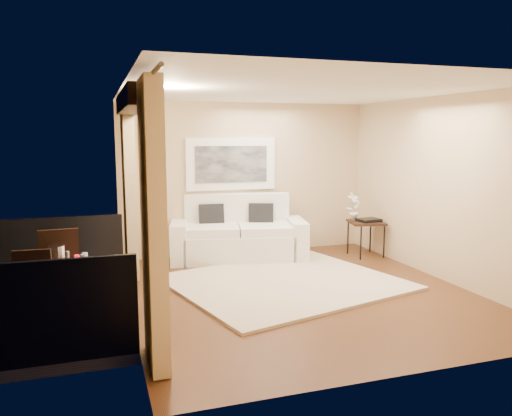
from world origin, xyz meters
TOP-DOWN VIEW (x-y plane):
  - floor at (0.00, 0.00)m, footprint 5.00×5.00m
  - room_shell at (-2.13, 0.00)m, footprint 5.00×6.40m
  - balcony at (-3.31, 0.00)m, footprint 1.81×2.60m
  - curtains at (-2.11, 0.00)m, footprint 0.16×4.80m
  - artwork at (-0.28, 2.46)m, footprint 1.62×0.07m
  - rug at (-0.04, 0.44)m, footprint 3.60×3.32m
  - sofa at (-0.27, 2.10)m, footprint 2.44×1.43m
  - side_table at (1.93, 1.56)m, footprint 0.68×0.68m
  - tray at (1.96, 1.52)m, footprint 0.41×0.32m
  - orchid at (1.76, 1.71)m, footprint 0.31×0.26m
  - bistro_table at (-2.89, -0.24)m, footprint 0.67×0.67m
  - balcony_chair_far at (-3.04, 0.20)m, footprint 0.46×0.47m
  - balcony_chair_near at (-3.29, -0.45)m, footprint 0.42×0.42m
  - ice_bucket at (-3.05, -0.14)m, footprint 0.18×0.18m
  - candle at (-2.83, -0.12)m, footprint 0.06×0.06m
  - vase at (-2.92, -0.38)m, footprint 0.04×0.04m
  - glass_a at (-2.76, -0.32)m, footprint 0.06×0.06m
  - glass_b at (-2.74, -0.25)m, footprint 0.06×0.06m

SIDE VIEW (x-z plane):
  - floor at x=0.00m, z-range 0.00..0.00m
  - rug at x=-0.04m, z-range 0.00..0.04m
  - balcony at x=-3.31m, z-range -0.41..0.76m
  - sofa at x=-0.27m, z-range -0.16..0.94m
  - balcony_chair_near at x=-3.29m, z-range 0.07..0.98m
  - side_table at x=1.93m, z-range 0.25..0.88m
  - balcony_chair_far at x=-3.04m, z-range 0.09..1.12m
  - bistro_table at x=-2.89m, z-range 0.26..0.96m
  - tray at x=1.96m, z-range 0.62..0.67m
  - candle at x=-2.83m, z-range 0.69..0.76m
  - glass_a at x=-2.76m, z-range 0.69..0.81m
  - glass_b at x=-2.74m, z-range 0.69..0.81m
  - vase at x=-2.92m, z-range 0.69..0.87m
  - ice_bucket at x=-3.05m, z-range 0.69..0.89m
  - orchid at x=1.76m, z-range 0.62..1.13m
  - curtains at x=-2.11m, z-range 0.02..2.66m
  - artwork at x=-0.28m, z-range 1.16..2.08m
  - room_shell at x=-2.13m, z-range 0.02..5.02m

